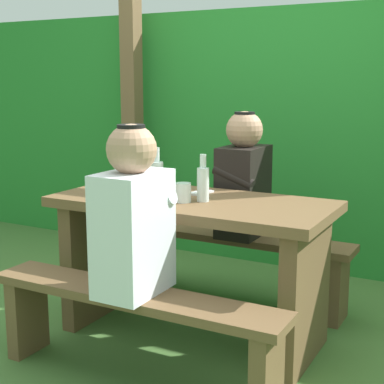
{
  "coord_description": "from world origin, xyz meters",
  "views": [
    {
      "loc": [
        1.35,
        -2.51,
        1.32
      ],
      "look_at": [
        0.0,
        0.0,
        0.77
      ],
      "focal_mm": 54.5,
      "sensor_mm": 36.0,
      "label": 1
    }
  ],
  "objects": [
    {
      "name": "bench_near",
      "position": [
        0.0,
        -0.54,
        0.3
      ],
      "size": [
        1.4,
        0.24,
        0.42
      ],
      "color": "brown",
      "rests_on": "ground_plane"
    },
    {
      "name": "cell_phone",
      "position": [
        -0.02,
        0.14,
        0.74
      ],
      "size": [
        0.09,
        0.15,
        0.01
      ],
      "primitive_type": "cube",
      "rotation": [
        0.0,
        0.0,
        -0.17
      ],
      "color": "silver",
      "rests_on": "picnic_table"
    },
    {
      "name": "bottle_left",
      "position": [
        0.07,
        -0.03,
        0.82
      ],
      "size": [
        0.06,
        0.06,
        0.23
      ],
      "color": "silver",
      "rests_on": "picnic_table"
    },
    {
      "name": "drinking_glass",
      "position": [
        0.0,
        -0.09,
        0.78
      ],
      "size": [
        0.08,
        0.08,
        0.09
      ],
      "primitive_type": "cylinder",
      "color": "silver",
      "rests_on": "picnic_table"
    },
    {
      "name": "person_black_coat",
      "position": [
        0.05,
        0.54,
        0.75
      ],
      "size": [
        0.25,
        0.35,
        0.72
      ],
      "color": "black",
      "rests_on": "bench_far"
    },
    {
      "name": "person_white_shirt",
      "position": [
        0.01,
        -0.54,
        0.75
      ],
      "size": [
        0.25,
        0.35,
        0.72
      ],
      "color": "silver",
      "rests_on": "bench_near"
    },
    {
      "name": "bottle_right",
      "position": [
        -0.17,
        -0.06,
        0.83
      ],
      "size": [
        0.07,
        0.07,
        0.25
      ],
      "color": "silver",
      "rests_on": "picnic_table"
    },
    {
      "name": "bench_far",
      "position": [
        0.0,
        0.54,
        0.3
      ],
      "size": [
        1.4,
        0.24,
        0.42
      ],
      "color": "brown",
      "rests_on": "ground_plane"
    },
    {
      "name": "pergola_post_left",
      "position": [
        -1.12,
        1.13,
        1.08
      ],
      "size": [
        0.12,
        0.12,
        2.17
      ],
      "primitive_type": "cube",
      "color": "brown",
      "rests_on": "ground_plane"
    },
    {
      "name": "picnic_table",
      "position": [
        0.0,
        0.0,
        0.5
      ],
      "size": [
        1.4,
        0.64,
        0.73
      ],
      "color": "brown",
      "rests_on": "ground_plane"
    },
    {
      "name": "ground_plane",
      "position": [
        0.0,
        0.0,
        0.0
      ],
      "size": [
        12.0,
        12.0,
        0.0
      ],
      "primitive_type": "plane",
      "color": "#446D31"
    },
    {
      "name": "hedge_backdrop",
      "position": [
        0.0,
        1.84,
        0.9
      ],
      "size": [
        6.4,
        1.03,
        1.8
      ],
      "primitive_type": "cube",
      "color": "#257B2B",
      "rests_on": "ground_plane"
    }
  ]
}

